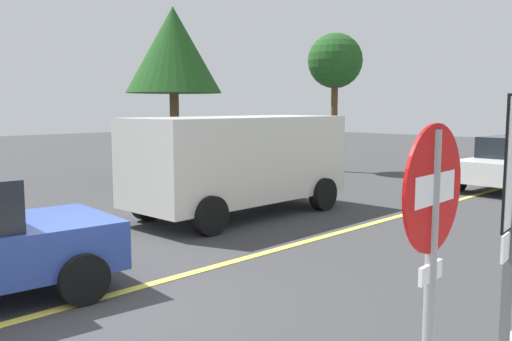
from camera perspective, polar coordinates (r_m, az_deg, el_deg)
ground_plane at (r=7.21m, az=-19.71°, el=-13.42°), size 80.00×80.00×0.00m
lane_marking_centre at (r=8.84m, az=-1.70°, el=-9.24°), size 28.00×0.16×0.01m
stop_sign at (r=3.41m, az=17.72°, el=-7.81°), size 0.76×0.07×2.34m
speed_limit_sign at (r=4.47m, az=25.00°, el=-2.57°), size 0.54×0.09×2.52m
white_van at (r=12.24m, az=-1.64°, el=1.22°), size 5.23×2.32×2.20m
tree_left_verge at (r=18.05m, az=-8.57°, el=12.17°), size 3.05×3.05×5.56m
tree_centre_verge at (r=20.74m, az=8.20°, el=11.04°), size 2.01×2.01×5.09m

